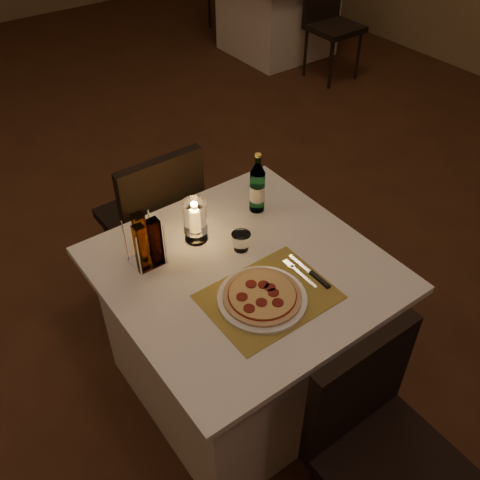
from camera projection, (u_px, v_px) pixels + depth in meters
floor at (154, 322)px, 2.79m from camera, size 8.00×10.00×0.02m
main_table at (243, 329)px, 2.27m from camera, size 1.00×1.00×0.74m
chair_near at (375, 433)px, 1.72m from camera, size 0.42×0.42×0.90m
chair_far at (155, 213)px, 2.59m from camera, size 0.42×0.42×0.90m
placemat at (269, 297)px, 1.91m from camera, size 0.45×0.34×0.00m
plate at (262, 299)px, 1.89m from camera, size 0.32×0.32×0.01m
pizza at (262, 295)px, 1.88m from camera, size 0.28×0.28×0.02m
fork at (297, 271)px, 2.00m from camera, size 0.02×0.18×0.00m
knife at (315, 276)px, 1.98m from camera, size 0.02×0.22×0.01m
tumbler at (241, 242)px, 2.08m from camera, size 0.08×0.08×0.08m
water_bottle at (257, 188)px, 2.22m from camera, size 0.07×0.07×0.27m
hurricane_candle at (195, 218)px, 2.08m from camera, size 0.10×0.10×0.18m
cruet_caddy at (146, 243)px, 1.98m from camera, size 0.12×0.12×0.21m
neighbor_table_right at (277, 14)px, 5.30m from camera, size 1.00×1.00×0.74m
neighbor_chair_ra at (329, 15)px, 4.75m from camera, size 0.42×0.42×0.90m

